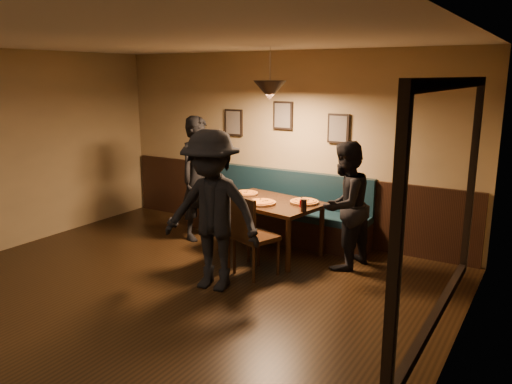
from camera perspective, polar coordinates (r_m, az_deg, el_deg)
floor at (r=5.46m, az=-15.33°, el=-13.94°), size 7.00×7.00×0.00m
ceiling at (r=4.90m, az=-17.38°, el=16.74°), size 7.00×7.00×0.00m
wall_back at (r=7.75m, az=3.16°, el=5.38°), size 6.00×0.00×6.00m
wall_right at (r=3.48m, az=19.49°, el=-5.08°), size 0.00×7.00×7.00m
wainscot at (r=7.89m, az=2.97°, el=-1.14°), size 5.88×0.06×1.00m
booth_bench at (r=7.67m, az=2.01°, el=-1.56°), size 3.00×0.60×1.00m
window_frame at (r=3.94m, az=20.60°, el=-1.59°), size 0.06×2.56×1.86m
window_glass at (r=3.94m, az=20.17°, el=-1.54°), size 0.00×2.40×2.40m
picture_left at (r=8.15m, az=-2.55°, el=7.89°), size 0.32×0.04×0.42m
picture_center at (r=7.68m, az=3.09°, el=8.68°), size 0.32×0.04×0.42m
picture_right at (r=7.31m, az=9.34°, el=7.12°), size 0.32×0.04×0.42m
pendant_lamp at (r=6.70m, az=1.59°, el=11.48°), size 0.44×0.44×0.25m
dining_table at (r=7.01m, az=1.50°, el=-4.00°), size 1.54×1.13×0.75m
chair_near_left at (r=6.61m, az=-3.35°, el=-3.71°), size 0.52×0.52×1.06m
chair_near_right at (r=6.23m, az=0.01°, el=-4.92°), size 0.58×0.58×1.03m
diner_left at (r=7.58m, az=-6.43°, el=1.55°), size 0.57×0.76×1.87m
diner_right at (r=6.49m, az=10.02°, el=-1.53°), size 0.77×0.91×1.65m
diner_front at (r=5.75m, az=-5.04°, el=-2.17°), size 1.28×0.85×1.86m
pizza_a at (r=7.28m, az=-1.14°, el=-0.13°), size 0.41×0.41×0.04m
pizza_b at (r=6.73m, az=0.64°, el=-1.20°), size 0.51×0.51×0.04m
pizza_c at (r=6.80m, az=5.50°, el=-1.11°), size 0.50×0.50×0.04m
soda_glass at (r=6.38m, az=5.45°, el=-1.52°), size 0.09×0.09×0.16m
tabasco_bottle at (r=6.59m, az=5.06°, el=-1.25°), size 0.03×0.03×0.11m
napkin_a at (r=7.43m, az=-1.65°, el=0.02°), size 0.14×0.14×0.01m
napkin_b at (r=6.94m, az=-3.58°, el=-0.94°), size 0.20×0.20×0.01m
cutlery_set at (r=6.61m, az=-0.60°, el=-1.64°), size 0.17×0.03×0.00m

